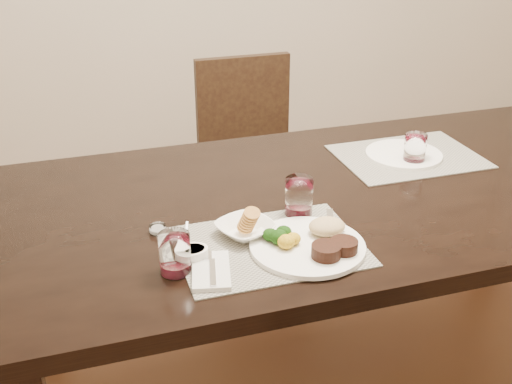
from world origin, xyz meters
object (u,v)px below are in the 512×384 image
object	(u,v)px
chair_far	(250,151)
steak_knife	(343,234)
dinner_plate	(313,243)
cracker_bowl	(245,228)
far_plate	(404,154)
wine_glass_near	(299,198)

from	to	relation	value
chair_far	steak_knife	xyz separation A→B (m)	(-0.11, -1.19, 0.26)
dinner_plate	cracker_bowl	world-z (taller)	cracker_bowl
steak_knife	far_plate	size ratio (longest dim) A/B	0.86
cracker_bowl	far_plate	bearing A→B (deg)	27.46
dinner_plate	steak_knife	xyz separation A→B (m)	(0.10, 0.04, -0.01)
chair_far	dinner_plate	distance (m)	1.27
steak_knife	cracker_bowl	size ratio (longest dim) A/B	1.18
chair_far	far_plate	world-z (taller)	chair_far
dinner_plate	far_plate	xyz separation A→B (m)	(0.51, 0.46, -0.01)
wine_glass_near	far_plate	distance (m)	0.55
far_plate	steak_knife	bearing A→B (deg)	-134.44
steak_knife	wine_glass_near	xyz separation A→B (m)	(-0.07, 0.15, 0.04)
chair_far	steak_knife	distance (m)	1.22
dinner_plate	steak_knife	distance (m)	0.11
dinner_plate	cracker_bowl	size ratio (longest dim) A/B	1.57
dinner_plate	far_plate	bearing A→B (deg)	39.09
cracker_bowl	wine_glass_near	xyz separation A→B (m)	(0.17, 0.07, 0.03)
far_plate	cracker_bowl	bearing A→B (deg)	-152.54
cracker_bowl	steak_knife	bearing A→B (deg)	-18.26
chair_far	wine_glass_near	size ratio (longest dim) A/B	8.57
steak_knife	wine_glass_near	size ratio (longest dim) A/B	2.07
chair_far	steak_knife	bearing A→B (deg)	-95.46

